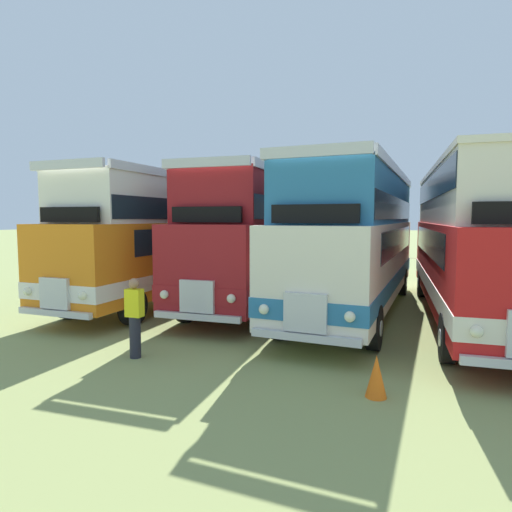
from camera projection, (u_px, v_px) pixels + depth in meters
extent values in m
plane|color=#8C9956|center=(471.00, 321.00, 12.88)|extent=(200.00, 200.00, 0.00)
cube|color=orange|center=(172.00, 253.00, 16.34)|extent=(2.69, 11.26, 2.30)
cube|color=white|center=(173.00, 269.00, 16.40)|extent=(2.73, 11.30, 0.44)
cube|color=#19232D|center=(178.00, 237.00, 16.67)|extent=(2.68, 8.86, 0.76)
cube|color=#19232D|center=(56.00, 244.00, 11.11)|extent=(2.20, 0.14, 0.90)
cube|color=silver|center=(55.00, 293.00, 11.12)|extent=(0.90, 0.14, 0.80)
cube|color=silver|center=(54.00, 313.00, 11.14)|extent=(2.30, 0.18, 0.16)
sphere|color=#EAEACC|center=(83.00, 296.00, 10.80)|extent=(0.22, 0.22, 0.22)
sphere|color=#EAEACC|center=(28.00, 291.00, 11.43)|extent=(0.22, 0.22, 0.22)
cube|color=white|center=(175.00, 202.00, 16.41)|extent=(2.58, 10.36, 1.50)
cube|color=silver|center=(66.00, 164.00, 11.35)|extent=(2.40, 0.14, 0.24)
cube|color=silver|center=(226.00, 189.00, 20.69)|extent=(2.40, 0.14, 0.24)
cube|color=silver|center=(203.00, 180.00, 15.92)|extent=(0.28, 10.32, 0.24)
cube|color=silver|center=(147.00, 182.00, 16.76)|extent=(0.28, 10.32, 0.24)
cube|color=#19232D|center=(175.00, 210.00, 16.44)|extent=(2.62, 10.26, 0.64)
cube|color=black|center=(69.00, 215.00, 11.51)|extent=(1.90, 0.15, 0.40)
cylinder|color=black|center=(133.00, 307.00, 12.31)|extent=(0.30, 1.04, 1.04)
cylinder|color=silver|center=(137.00, 307.00, 12.25)|extent=(0.03, 0.36, 0.36)
cylinder|color=black|center=(69.00, 301.00, 13.11)|extent=(0.30, 1.04, 1.04)
cylinder|color=silver|center=(65.00, 301.00, 13.17)|extent=(0.03, 0.36, 0.36)
cylinder|color=black|center=(240.00, 274.00, 19.59)|extent=(0.30, 1.04, 1.04)
cylinder|color=silver|center=(243.00, 274.00, 19.54)|extent=(0.03, 0.36, 0.36)
cylinder|color=black|center=(195.00, 272.00, 20.40)|extent=(0.30, 1.04, 1.04)
cylinder|color=silver|center=(192.00, 271.00, 20.45)|extent=(0.03, 0.36, 0.36)
cube|color=maroon|center=(258.00, 256.00, 15.26)|extent=(2.76, 9.72, 2.30)
cube|color=maroon|center=(258.00, 273.00, 15.31)|extent=(2.80, 9.76, 0.44)
cube|color=#19232D|center=(261.00, 238.00, 15.59)|extent=(2.72, 7.32, 0.76)
cube|color=#19232D|center=(198.00, 245.00, 10.69)|extent=(2.20, 0.16, 0.90)
cube|color=silver|center=(197.00, 296.00, 10.69)|extent=(0.90, 0.14, 0.80)
cube|color=silver|center=(197.00, 317.00, 10.71)|extent=(2.30, 0.20, 0.16)
sphere|color=#EAEACC|center=(231.00, 299.00, 10.41)|extent=(0.22, 0.22, 0.22)
sphere|color=#EAEACC|center=(164.00, 294.00, 10.96)|extent=(0.22, 0.22, 0.22)
cube|color=maroon|center=(260.00, 201.00, 15.33)|extent=(2.63, 8.82, 1.50)
cube|color=silver|center=(205.00, 162.00, 10.93)|extent=(2.40, 0.16, 0.24)
cube|color=silver|center=(287.00, 186.00, 18.94)|extent=(2.40, 0.16, 0.24)
cube|color=silver|center=(294.00, 177.00, 14.89)|extent=(0.33, 8.76, 0.24)
cube|color=silver|center=(228.00, 179.00, 15.63)|extent=(0.33, 8.76, 0.24)
cube|color=#19232D|center=(260.00, 210.00, 15.36)|extent=(2.67, 8.72, 0.64)
cube|color=black|center=(206.00, 214.00, 11.09)|extent=(1.90, 0.17, 0.40)
cylinder|color=black|center=(262.00, 309.00, 11.95)|extent=(0.31, 1.05, 1.04)
cylinder|color=silver|center=(267.00, 310.00, 11.90)|extent=(0.03, 0.36, 0.36)
cylinder|color=black|center=(186.00, 304.00, 12.66)|extent=(0.31, 1.05, 1.04)
cylinder|color=silver|center=(181.00, 304.00, 12.71)|extent=(0.03, 0.36, 0.36)
cylinder|color=black|center=(307.00, 279.00, 17.87)|extent=(0.31, 1.05, 1.04)
cylinder|color=silver|center=(311.00, 279.00, 17.83)|extent=(0.03, 0.36, 0.36)
cylinder|color=black|center=(254.00, 277.00, 18.59)|extent=(0.31, 1.05, 1.04)
cylinder|color=silver|center=(251.00, 277.00, 18.63)|extent=(0.03, 0.36, 0.36)
cube|color=silver|center=(356.00, 259.00, 13.96)|extent=(3.15, 11.30, 2.30)
cube|color=teal|center=(356.00, 278.00, 14.01)|extent=(3.19, 11.34, 0.44)
cube|color=#19232D|center=(359.00, 240.00, 14.28)|extent=(3.04, 8.90, 0.76)
cube|color=#19232D|center=(307.00, 251.00, 8.84)|extent=(2.20, 0.23, 0.90)
cube|color=silver|center=(305.00, 313.00, 8.84)|extent=(0.91, 0.17, 0.80)
cube|color=silver|center=(305.00, 337.00, 8.86)|extent=(2.30, 0.27, 0.16)
sphere|color=#EAEACC|center=(350.00, 317.00, 8.49)|extent=(0.22, 0.22, 0.22)
sphere|color=#EAEACC|center=(264.00, 309.00, 9.19)|extent=(0.22, 0.22, 0.22)
cube|color=teal|center=(359.00, 200.00, 14.03)|extent=(3.00, 10.39, 1.50)
cube|color=silver|center=(314.00, 151.00, 9.06)|extent=(2.40, 0.24, 0.24)
cube|color=silver|center=(379.00, 185.00, 18.21)|extent=(2.40, 0.24, 0.24)
cube|color=silver|center=(399.00, 173.00, 13.49)|extent=(0.70, 10.26, 0.24)
cube|color=silver|center=(322.00, 176.00, 14.42)|extent=(0.70, 10.26, 0.24)
cube|color=#19232D|center=(358.00, 209.00, 14.05)|extent=(3.03, 10.30, 0.64)
cube|color=black|center=(314.00, 214.00, 9.22)|extent=(1.90, 0.23, 0.40)
cylinder|color=black|center=(374.00, 328.00, 9.96)|extent=(0.34, 1.05, 1.04)
cylinder|color=silver|center=(381.00, 328.00, 9.90)|extent=(0.04, 0.36, 0.36)
cylinder|color=black|center=(279.00, 319.00, 10.86)|extent=(0.34, 1.05, 1.04)
cylinder|color=silver|center=(274.00, 318.00, 10.91)|extent=(0.04, 0.36, 0.36)
cylinder|color=black|center=(403.00, 282.00, 17.09)|extent=(0.34, 1.05, 1.04)
cylinder|color=silver|center=(407.00, 282.00, 17.03)|extent=(0.04, 0.36, 0.36)
cylinder|color=black|center=(344.00, 279.00, 17.98)|extent=(0.34, 1.05, 1.04)
cylinder|color=silver|center=(340.00, 279.00, 18.04)|extent=(0.04, 0.36, 0.36)
cube|color=red|center=(475.00, 264.00, 12.58)|extent=(3.00, 11.57, 2.30)
cube|color=silver|center=(474.00, 284.00, 12.64)|extent=(3.04, 11.61, 0.44)
cube|color=#19232D|center=(473.00, 242.00, 12.91)|extent=(2.92, 9.17, 0.76)
sphere|color=#EAEACC|center=(477.00, 332.00, 7.38)|extent=(0.22, 0.22, 0.22)
cube|color=silver|center=(476.00, 198.00, 12.66)|extent=(2.86, 10.66, 1.50)
cube|color=silver|center=(477.00, 169.00, 12.59)|extent=(2.92, 10.76, 0.14)
cube|color=#19232D|center=(476.00, 187.00, 12.63)|extent=(2.89, 10.56, 0.68)
cylinder|color=black|center=(447.00, 338.00, 9.09)|extent=(0.32, 1.05, 1.04)
cylinder|color=silver|center=(440.00, 338.00, 9.13)|extent=(0.04, 0.36, 0.36)
cylinder|color=black|center=(488.00, 286.00, 16.09)|extent=(0.32, 1.05, 1.04)
cylinder|color=silver|center=(493.00, 286.00, 16.05)|extent=(0.04, 0.36, 0.36)
cylinder|color=black|center=(422.00, 283.00, 16.77)|extent=(0.32, 1.05, 1.04)
cylinder|color=silver|center=(417.00, 283.00, 16.81)|extent=(0.04, 0.36, 0.36)
cone|color=orange|center=(376.00, 376.00, 7.35)|extent=(0.36, 0.36, 0.72)
cylinder|color=#23232D|center=(135.00, 337.00, 9.43)|extent=(0.24, 0.24, 0.90)
cube|color=yellow|center=(134.00, 303.00, 9.36)|extent=(0.36, 0.22, 0.60)
sphere|color=#9E7051|center=(134.00, 283.00, 9.33)|extent=(0.22, 0.22, 0.22)
cylinder|color=#8C704C|center=(212.00, 259.00, 26.64)|extent=(0.08, 0.08, 1.05)
cylinder|color=#8C704C|center=(359.00, 264.00, 23.71)|extent=(0.08, 0.08, 1.05)
cylinder|color=beige|center=(447.00, 259.00, 22.20)|extent=(26.29, 0.03, 0.03)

